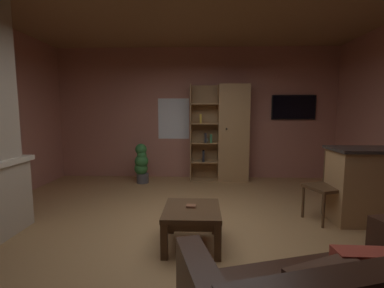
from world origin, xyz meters
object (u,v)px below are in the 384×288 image
object	(u,v)px
bookshelf_cabinet	(229,134)
potted_floor_plant	(142,163)
coffee_table	(192,216)
wall_mounted_tv	(294,107)
table_book_0	(191,206)
dining_chair	(330,182)

from	to	relation	value
bookshelf_cabinet	potted_floor_plant	bearing A→B (deg)	-170.12
bookshelf_cabinet	coffee_table	xyz separation A→B (m)	(-0.69, -2.88, -0.68)
wall_mounted_tv	coffee_table	bearing A→B (deg)	-124.24
coffee_table	potted_floor_plant	bearing A→B (deg)	113.99
coffee_table	wall_mounted_tv	distance (m)	3.94
coffee_table	table_book_0	xyz separation A→B (m)	(-0.01, 0.03, 0.10)
coffee_table	dining_chair	world-z (taller)	dining_chair
dining_chair	wall_mounted_tv	bearing A→B (deg)	83.29
potted_floor_plant	table_book_0	bearing A→B (deg)	-65.97
bookshelf_cabinet	potted_floor_plant	distance (m)	1.95
bookshelf_cabinet	coffee_table	bearing A→B (deg)	-103.50
table_book_0	wall_mounted_tv	size ratio (longest dim) A/B	0.11
table_book_0	coffee_table	bearing A→B (deg)	-69.52
table_book_0	potted_floor_plant	size ratio (longest dim) A/B	0.12
coffee_table	potted_floor_plant	xyz separation A→B (m)	(-1.14, 2.56, 0.08)
dining_chair	wall_mounted_tv	size ratio (longest dim) A/B	0.98
bookshelf_cabinet	table_book_0	xyz separation A→B (m)	(-0.70, -2.85, -0.58)
bookshelf_cabinet	coffee_table	distance (m)	3.04
dining_chair	potted_floor_plant	world-z (taller)	dining_chair
bookshelf_cabinet	table_book_0	bearing A→B (deg)	-103.83
coffee_table	dining_chair	size ratio (longest dim) A/B	0.72
wall_mounted_tv	dining_chair	bearing A→B (deg)	-96.71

